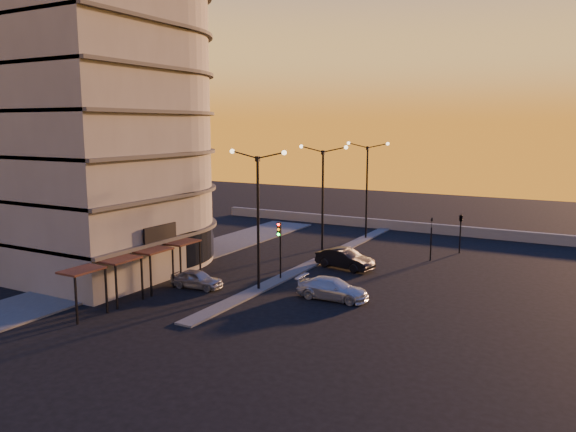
{
  "coord_description": "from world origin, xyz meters",
  "views": [
    {
      "loc": [
        19.57,
        -31.27,
        11.07
      ],
      "look_at": [
        -0.5,
        5.02,
        4.35
      ],
      "focal_mm": 35.0,
      "sensor_mm": 36.0,
      "label": 1
    }
  ],
  "objects_px": {
    "traffic_light_main": "(280,241)",
    "car_wagon": "(333,289)",
    "streetlamp_mid": "(323,193)",
    "car_sedan": "(345,259)",
    "car_hatchback": "(197,279)"
  },
  "relations": [
    {
      "from": "car_wagon",
      "to": "streetlamp_mid",
      "type": "bearing_deg",
      "value": 26.69
    },
    {
      "from": "car_hatchback",
      "to": "car_sedan",
      "type": "bearing_deg",
      "value": -40.8
    },
    {
      "from": "traffic_light_main",
      "to": "car_wagon",
      "type": "relative_size",
      "value": 0.9
    },
    {
      "from": "streetlamp_mid",
      "to": "car_wagon",
      "type": "height_order",
      "value": "streetlamp_mid"
    },
    {
      "from": "car_sedan",
      "to": "car_wagon",
      "type": "relative_size",
      "value": 1.0
    },
    {
      "from": "car_hatchback",
      "to": "streetlamp_mid",
      "type": "bearing_deg",
      "value": -24.99
    },
    {
      "from": "car_hatchback",
      "to": "car_sedan",
      "type": "distance_m",
      "value": 11.95
    },
    {
      "from": "car_sedan",
      "to": "car_hatchback",
      "type": "bearing_deg",
      "value": 157.0
    },
    {
      "from": "streetlamp_mid",
      "to": "car_sedan",
      "type": "height_order",
      "value": "streetlamp_mid"
    },
    {
      "from": "traffic_light_main",
      "to": "car_wagon",
      "type": "bearing_deg",
      "value": -23.19
    },
    {
      "from": "streetlamp_mid",
      "to": "traffic_light_main",
      "type": "xyz_separation_m",
      "value": [
        0.0,
        -7.13,
        -2.7
      ]
    },
    {
      "from": "car_hatchback",
      "to": "car_sedan",
      "type": "relative_size",
      "value": 0.78
    },
    {
      "from": "streetlamp_mid",
      "to": "car_hatchback",
      "type": "height_order",
      "value": "streetlamp_mid"
    },
    {
      "from": "streetlamp_mid",
      "to": "car_wagon",
      "type": "xyz_separation_m",
      "value": [
        5.22,
        -9.37,
        -4.91
      ]
    },
    {
      "from": "traffic_light_main",
      "to": "car_wagon",
      "type": "height_order",
      "value": "traffic_light_main"
    }
  ]
}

